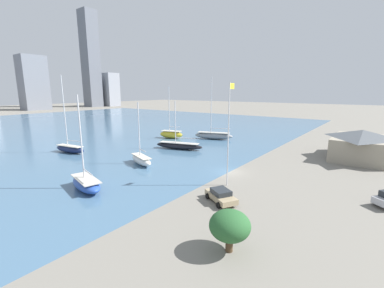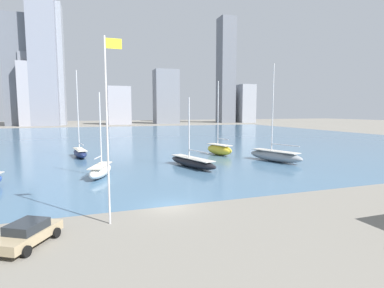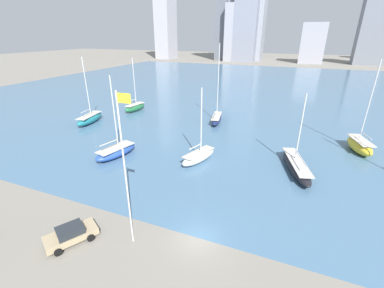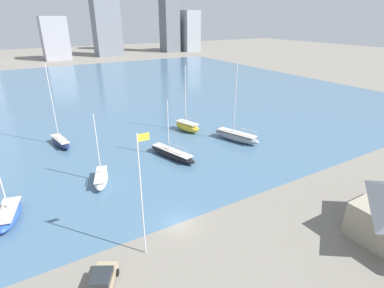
% 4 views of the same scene
% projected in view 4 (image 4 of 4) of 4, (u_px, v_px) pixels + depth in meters
% --- Properties ---
extents(ground_plane, '(500.00, 500.00, 0.00)m').
position_uv_depth(ground_plane, '(178.00, 223.00, 35.77)').
color(ground_plane, gray).
extents(harbor_water, '(180.00, 140.00, 0.00)m').
position_uv_depth(harbor_water, '(69.00, 98.00, 91.13)').
color(harbor_water, '#476B89').
rests_on(harbor_water, ground_plane).
extents(flag_pole, '(1.24, 0.14, 13.40)m').
position_uv_depth(flag_pole, '(142.00, 194.00, 28.54)').
color(flag_pole, silver).
rests_on(flag_pole, ground_plane).
extents(sailboat_blue, '(4.13, 7.44, 11.87)m').
position_uv_depth(sailboat_blue, '(8.00, 214.00, 36.02)').
color(sailboat_blue, '#284CA8').
rests_on(sailboat_blue, harbor_water).
extents(sailboat_yellow, '(4.06, 6.88, 13.79)m').
position_uv_depth(sailboat_yellow, '(187.00, 126.00, 64.27)').
color(sailboat_yellow, yellow).
rests_on(sailboat_yellow, harbor_water).
extents(sailboat_white, '(3.95, 6.85, 10.55)m').
position_uv_depth(sailboat_white, '(101.00, 178.00, 44.11)').
color(sailboat_white, white).
rests_on(sailboat_white, harbor_water).
extents(sailboat_navy, '(3.26, 7.95, 15.39)m').
position_uv_depth(sailboat_navy, '(60.00, 141.00, 57.02)').
color(sailboat_navy, '#19234C').
rests_on(sailboat_navy, harbor_water).
extents(sailboat_black, '(5.16, 10.83, 10.24)m').
position_uv_depth(sailboat_black, '(172.00, 153.00, 52.23)').
color(sailboat_black, black).
rests_on(sailboat_black, harbor_water).
extents(sailboat_gray, '(5.63, 10.22, 15.83)m').
position_uv_depth(sailboat_gray, '(236.00, 136.00, 59.24)').
color(sailboat_gray, gray).
rests_on(sailboat_gray, harbor_water).
extents(parked_sedan_tan, '(3.85, 4.71, 1.48)m').
position_uv_depth(parked_sedan_tan, '(102.00, 281.00, 27.06)').
color(parked_sedan_tan, tan).
rests_on(parked_sedan_tan, ground_plane).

